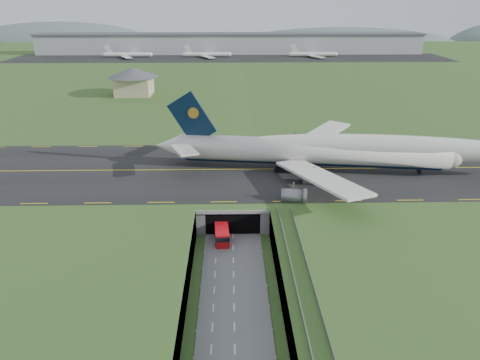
{
  "coord_description": "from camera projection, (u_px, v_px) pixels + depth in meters",
  "views": [
    {
      "loc": [
        -0.43,
        -83.3,
        49.11
      ],
      "look_at": [
        1.82,
        20.0,
        8.23
      ],
      "focal_mm": 35.0,
      "sensor_mm": 36.0,
      "label": 1
    }
  ],
  "objects": [
    {
      "name": "ground",
      "position": [
        233.0,
        253.0,
        95.51
      ],
      "size": [
        900.0,
        900.0,
        0.0
      ],
      "primitive_type": "plane",
      "color": "#3A5522",
      "rests_on": "ground"
    },
    {
      "name": "guideway",
      "position": [
        302.0,
        284.0,
        76.01
      ],
      "size": [
        3.0,
        53.0,
        7.05
      ],
      "color": "#A8A8A3",
      "rests_on": "ground"
    },
    {
      "name": "airfield_deck",
      "position": [
        233.0,
        240.0,
        94.41
      ],
      "size": [
        800.0,
        800.0,
        6.0
      ],
      "primitive_type": "cube",
      "color": "gray",
      "rests_on": "ground"
    },
    {
      "name": "distant_hills",
      "position": [
        290.0,
        49.0,
        498.03
      ],
      "size": [
        700.0,
        91.0,
        60.0
      ],
      "color": "slate",
      "rests_on": "ground"
    },
    {
      "name": "trench_road",
      "position": [
        234.0,
        273.0,
        88.5
      ],
      "size": [
        12.0,
        75.0,
        0.2
      ],
      "primitive_type": "cube",
      "color": "slate",
      "rests_on": "ground"
    },
    {
      "name": "taxiway",
      "position": [
        232.0,
        170.0,
        123.95
      ],
      "size": [
        800.0,
        44.0,
        0.18
      ],
      "primitive_type": "cube",
      "color": "black",
      "rests_on": "airfield_deck"
    },
    {
      "name": "shuttle_tram",
      "position": [
        222.0,
        234.0,
        99.73
      ],
      "size": [
        3.41,
        7.97,
        3.18
      ],
      "rotation": [
        0.0,
        0.0,
        0.06
      ],
      "color": "red",
      "rests_on": "ground"
    },
    {
      "name": "jumbo_jet",
      "position": [
        338.0,
        151.0,
        121.09
      ],
      "size": [
        99.27,
        62.54,
        20.9
      ],
      "rotation": [
        0.0,
        0.0,
        -0.14
      ],
      "color": "silver",
      "rests_on": "ground"
    },
    {
      "name": "service_building",
      "position": [
        134.0,
        79.0,
        214.3
      ],
      "size": [
        23.24,
        23.24,
        12.52
      ],
      "rotation": [
        0.0,
        0.0,
        -0.01
      ],
      "color": "#BDB689",
      "rests_on": "ground"
    },
    {
      "name": "tunnel_portal",
      "position": [
        233.0,
        205.0,
        109.82
      ],
      "size": [
        17.0,
        22.3,
        6.0
      ],
      "color": "gray",
      "rests_on": "ground"
    },
    {
      "name": "cargo_terminal",
      "position": [
        230.0,
        43.0,
        368.72
      ],
      "size": [
        320.0,
        67.0,
        15.6
      ],
      "color": "#B2B2B2",
      "rests_on": "ground"
    }
  ]
}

